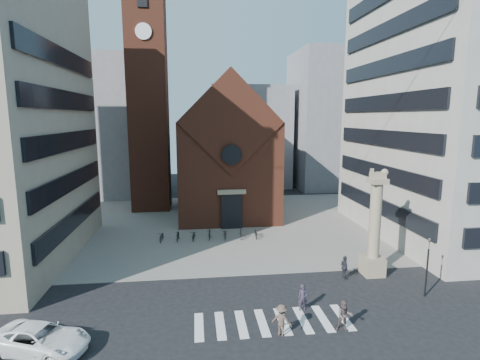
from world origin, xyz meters
name	(u,v)px	position (x,y,z in m)	size (l,w,h in m)	color
ground	(256,299)	(0.00, 0.00, 0.00)	(120.00, 120.00, 0.00)	black
piazza	(230,223)	(0.00, 19.00, 0.03)	(46.00, 30.00, 0.05)	gray
zebra_crossing	(272,322)	(0.55, -3.00, 0.01)	(10.20, 3.20, 0.01)	white
church	(225,152)	(0.00, 25.04, 7.98)	(12.00, 16.65, 18.00)	brown
campanile	(148,93)	(-10.00, 28.00, 15.74)	(5.50, 5.50, 31.20)	brown
building_right	(470,83)	(24.00, 12.00, 16.00)	(18.00, 22.00, 32.00)	#AEAB9D
bg_block_left	(96,127)	(-20.00, 40.00, 11.00)	(16.00, 14.00, 22.00)	gray
bg_block_mid	(249,137)	(6.00, 45.00, 9.00)	(14.00, 12.00, 18.00)	gray
bg_block_right	(338,120)	(22.00, 42.00, 12.00)	(16.00, 14.00, 24.00)	gray
lion_column	(374,233)	(10.01, 3.00, 3.46)	(1.63, 1.60, 8.68)	tan
traffic_light	(427,266)	(12.00, -1.00, 2.29)	(0.13, 0.16, 4.30)	black
white_car	(40,339)	(-12.55, -4.40, 0.74)	(2.45, 5.31, 1.48)	white
pedestrian_0	(303,297)	(2.82, -1.82, 0.89)	(0.65, 0.42, 1.77)	#2F2838
pedestrian_1	(344,316)	(4.59, -4.43, 0.95)	(0.93, 0.72, 1.90)	brown
pedestrian_2	(344,267)	(7.43, 2.46, 0.95)	(1.11, 0.46, 1.90)	#2B2C33
pedestrian_3	(282,320)	(0.77, -4.45, 0.94)	(1.21, 0.70, 1.88)	brown
scooter_0	(162,236)	(-7.55, 13.31, 0.55)	(0.66, 1.89, 0.99)	black
scooter_1	(178,235)	(-5.93, 13.31, 0.60)	(0.52, 1.83, 1.10)	black
scooter_2	(194,235)	(-4.30, 13.31, 0.55)	(0.66, 1.89, 0.99)	black
scooter_3	(210,234)	(-2.67, 13.31, 0.60)	(0.52, 1.83, 1.10)	black
scooter_4	(225,234)	(-1.04, 13.31, 0.55)	(0.66, 1.89, 0.99)	black
scooter_5	(241,233)	(0.59, 13.31, 0.60)	(0.52, 1.83, 1.10)	black
scooter_6	(256,233)	(2.21, 13.31, 0.55)	(0.66, 1.89, 0.99)	black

